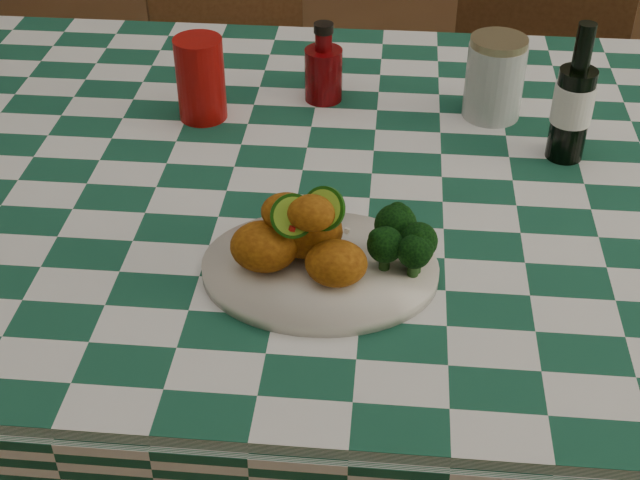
# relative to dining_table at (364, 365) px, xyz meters

# --- Properties ---
(dining_table) EXTENTS (1.66, 1.06, 0.79)m
(dining_table) POSITION_rel_dining_table_xyz_m (0.00, 0.00, 0.00)
(dining_table) COLOR #18503A
(dining_table) RESTS_ON ground
(plate) EXTENTS (0.30, 0.24, 0.02)m
(plate) POSITION_rel_dining_table_xyz_m (-0.05, -0.24, 0.40)
(plate) COLOR silver
(plate) RESTS_ON dining_table
(fried_chicken_pile) EXTENTS (0.16, 0.12, 0.10)m
(fried_chicken_pile) POSITION_rel_dining_table_xyz_m (-0.06, -0.24, 0.46)
(fried_chicken_pile) COLOR #AE6510
(fried_chicken_pile) RESTS_ON plate
(broccoli_side) EXTENTS (0.09, 0.09, 0.07)m
(broccoli_side) POSITION_rel_dining_table_xyz_m (0.05, -0.23, 0.45)
(broccoli_side) COLOR black
(broccoli_side) RESTS_ON plate
(red_tumbler) EXTENTS (0.09, 0.09, 0.13)m
(red_tumbler) POSITION_rel_dining_table_xyz_m (-0.28, 0.15, 0.46)
(red_tumbler) COLOR #930A08
(red_tumbler) RESTS_ON dining_table
(ketchup_bottle) EXTENTS (0.07, 0.07, 0.13)m
(ketchup_bottle) POSITION_rel_dining_table_xyz_m (-0.09, 0.23, 0.46)
(ketchup_bottle) COLOR #610407
(ketchup_bottle) RESTS_ON dining_table
(mason_jar) EXTENTS (0.10, 0.10, 0.13)m
(mason_jar) POSITION_rel_dining_table_xyz_m (0.18, 0.20, 0.46)
(mason_jar) COLOR #B2BCBA
(mason_jar) RESTS_ON dining_table
(beer_bottle) EXTENTS (0.06, 0.06, 0.21)m
(beer_bottle) POSITION_rel_dining_table_xyz_m (0.29, 0.08, 0.50)
(beer_bottle) COLOR black
(beer_bottle) RESTS_ON dining_table
(wooden_chair_left) EXTENTS (0.51, 0.52, 0.83)m
(wooden_chair_left) POSITION_rel_dining_table_xyz_m (-0.32, 0.77, 0.02)
(wooden_chair_left) COLOR #472814
(wooden_chair_left) RESTS_ON ground
(wooden_chair_right) EXTENTS (0.50, 0.51, 0.87)m
(wooden_chair_right) POSITION_rel_dining_table_xyz_m (0.30, 0.69, 0.04)
(wooden_chair_right) COLOR #472814
(wooden_chair_right) RESTS_ON ground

